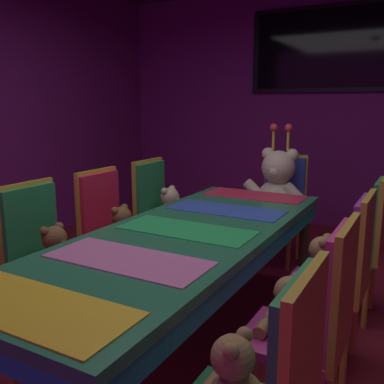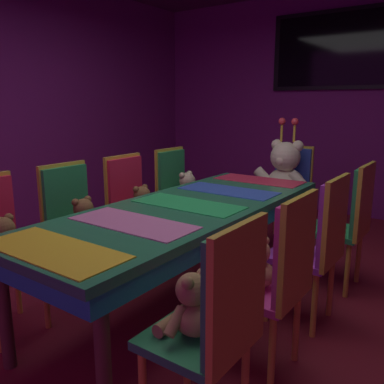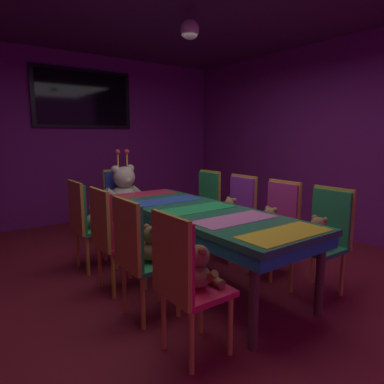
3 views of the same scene
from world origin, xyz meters
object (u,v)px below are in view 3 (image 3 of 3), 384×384
Objects in this scene: teddy_left_1 at (152,245)px; teddy_right_2 at (230,211)px; chair_left_1 at (136,248)px; chair_right_0 at (327,230)px; banquet_table at (197,217)px; teddy_left_2 at (123,229)px; king_teddy_bear at (125,190)px; teddy_right_0 at (318,234)px; teddy_right_1 at (270,222)px; wall_tv at (84,99)px; throne_chair at (120,197)px; pendant_light at (190,30)px; chair_right_2 at (239,208)px; chair_right_3 at (205,199)px; chair_right_1 at (279,218)px; chair_left_2 at (108,230)px; chair_left_0 at (181,273)px; chair_left_3 at (84,217)px; teddy_left_0 at (199,269)px; teddy_left_3 at (97,215)px.

teddy_left_1 is 1.05× the size of teddy_right_2.
chair_right_0 is (1.66, -0.58, 0.00)m from chair_left_1.
banquet_table is 2.57× the size of chair_left_1.
king_teddy_bear reaches higher than teddy_left_2.
teddy_right_1 is at bearing -91.42° from teddy_right_0.
teddy_right_1 is 0.18× the size of wall_tv.
chair_right_0 is 2.84m from throne_chair.
pendant_light is at bearing 11.34° from king_teddy_bear.
banquet_table is 1.81m from throne_chair.
chair_left_1 and chair_right_2 have the same top height.
chair_right_3 reaches higher than teddy_right_1.
chair_right_1 is at bearing 89.87° from chair_right_2.
teddy_right_0 is (1.52, -0.58, -0.02)m from chair_left_1.
chair_right_3 is at bearing 21.56° from chair_left_2.
banquet_table is at bearing -22.50° from teddy_left_2.
wall_tv is at bearing 76.24° from chair_left_1.
teddy_right_2 is at bearing 38.39° from chair_left_0.
chair_right_1 is 1.00× the size of chair_right_3.
chair_right_1 is 3.83m from wall_tv.
teddy_right_1 is 0.29× the size of chair_right_3.
chair_left_3 reaches higher than teddy_left_1.
king_teddy_bear is 4.07× the size of pendant_light.
teddy_left_2 reaches higher than teddy_right_2.
teddy_left_2 is 1.79m from teddy_right_0.
chair_left_1 and chair_left_3 have the same top height.
chair_left_1 and throne_chair have the same top height.
teddy_left_0 is 0.63m from chair_left_1.
teddy_left_0 is (0.14, 0.00, -0.01)m from chair_left_0.
teddy_left_1 is at bearing -84.19° from chair_left_3.
chair_left_2 and chair_right_3 have the same top height.
king_teddy_bear is (0.00, 1.64, 0.06)m from banquet_table.
teddy_left_1 is 1.09× the size of teddy_right_1.
wall_tv is at bearing 80.29° from teddy_left_0.
chair_right_2 is at bearing -97.64° from teddy_right_0.
throne_chair reaches higher than teddy_right_2.
teddy_left_3 is at bearing 85.01° from chair_left_0.
teddy_left_3 is 1.66× the size of pendant_light.
teddy_left_3 is at bearing -23.18° from chair_right_2.
teddy_left_2 is 0.19× the size of wall_tv.
chair_left_1 is 1.67m from chair_right_1.
teddy_left_2 reaches higher than teddy_right_1.
throne_chair is at bearing 73.05° from chair_left_0.
chair_left_3 is at bearing 156.13° from pendant_light.
banquet_table is at bearing 18.30° from chair_right_2.
chair_left_2 is at bearing 101.55° from teddy_left_1.
banquet_table is 8.83× the size of teddy_right_1.
teddy_left_1 is at bearing -0.49° from chair_right_1.
teddy_left_1 is 1.99m from chair_right_3.
king_teddy_bear is (-0.82, 2.55, 0.12)m from chair_right_0.
king_teddy_bear reaches higher than teddy_right_0.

